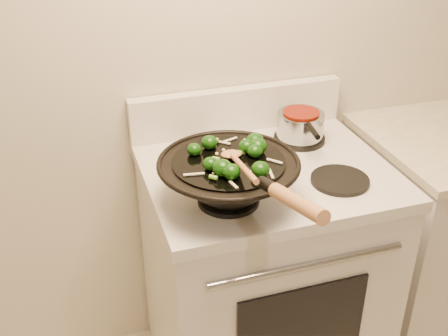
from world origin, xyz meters
name	(u,v)px	position (x,y,z in m)	size (l,w,h in m)	color
stove	(262,276)	(-0.09, 1.17, 0.47)	(0.78, 0.67, 1.08)	silver
counter_unit	(448,234)	(0.72, 1.20, 0.46)	(0.74, 0.62, 0.91)	silver
wok	(229,178)	(-0.27, 1.01, 1.00)	(0.40, 0.67, 0.24)	black
stirfry	(237,155)	(-0.25, 1.01, 1.07)	(0.28, 0.28, 0.05)	#0D3408
wooden_spoon	(238,161)	(-0.27, 0.97, 1.08)	(0.06, 0.28, 0.07)	#A06A3F
saucepan	(300,125)	(0.09, 1.32, 0.98)	(0.16, 0.26, 0.10)	gray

